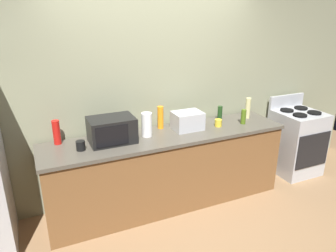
{
  "coord_description": "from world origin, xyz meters",
  "views": [
    {
      "loc": [
        -1.38,
        -2.68,
        2.24
      ],
      "look_at": [
        0.0,
        0.4,
        1.0
      ],
      "focal_mm": 34.21,
      "sensor_mm": 36.0,
      "label": 1
    }
  ],
  "objects_px": {
    "bottle_dish_soap": "(161,117)",
    "mug_black": "(81,146)",
    "stove_range": "(296,142)",
    "bottle_wine": "(220,113)",
    "mug_yellow": "(218,123)",
    "bottle_hot_sauce": "(57,132)",
    "bottle_olive_oil": "(243,117)",
    "toaster_oven": "(187,121)",
    "paper_towel_roll": "(147,125)",
    "microwave": "(112,130)",
    "bottle_vinegar": "(248,108)"
  },
  "relations": [
    {
      "from": "bottle_dish_soap",
      "to": "mug_black",
      "type": "distance_m",
      "value": 1.01
    },
    {
      "from": "stove_range",
      "to": "bottle_dish_soap",
      "type": "bearing_deg",
      "value": 173.8
    },
    {
      "from": "bottle_wine",
      "to": "mug_black",
      "type": "xyz_separation_m",
      "value": [
        -1.78,
        -0.2,
        -0.05
      ]
    },
    {
      "from": "bottle_wine",
      "to": "bottle_dish_soap",
      "type": "bearing_deg",
      "value": 176.46
    },
    {
      "from": "mug_yellow",
      "to": "bottle_dish_soap",
      "type": "bearing_deg",
      "value": 161.21
    },
    {
      "from": "bottle_hot_sauce",
      "to": "mug_yellow",
      "type": "xyz_separation_m",
      "value": [
        1.84,
        -0.24,
        -0.09
      ]
    },
    {
      "from": "bottle_dish_soap",
      "to": "bottle_olive_oil",
      "type": "bearing_deg",
      "value": -15.34
    },
    {
      "from": "toaster_oven",
      "to": "bottle_olive_oil",
      "type": "bearing_deg",
      "value": -9.17
    },
    {
      "from": "toaster_oven",
      "to": "paper_towel_roll",
      "type": "relative_size",
      "value": 1.26
    },
    {
      "from": "bottle_wine",
      "to": "bottle_dish_soap",
      "type": "xyz_separation_m",
      "value": [
        -0.8,
        0.05,
        0.04
      ]
    },
    {
      "from": "stove_range",
      "to": "microwave",
      "type": "distance_m",
      "value": 2.69
    },
    {
      "from": "paper_towel_roll",
      "to": "bottle_hot_sauce",
      "type": "xyz_separation_m",
      "value": [
        -0.94,
        0.18,
        -0.01
      ]
    },
    {
      "from": "stove_range",
      "to": "bottle_olive_oil",
      "type": "bearing_deg",
      "value": -176.84
    },
    {
      "from": "bottle_hot_sauce",
      "to": "mug_black",
      "type": "xyz_separation_m",
      "value": [
        0.19,
        -0.26,
        -0.08
      ]
    },
    {
      "from": "bottle_wine",
      "to": "bottle_dish_soap",
      "type": "distance_m",
      "value": 0.8
    },
    {
      "from": "stove_range",
      "to": "bottle_dish_soap",
      "type": "distance_m",
      "value": 2.09
    },
    {
      "from": "bottle_dish_soap",
      "to": "mug_yellow",
      "type": "xyz_separation_m",
      "value": [
        0.66,
        -0.23,
        -0.09
      ]
    },
    {
      "from": "paper_towel_roll",
      "to": "mug_black",
      "type": "height_order",
      "value": "paper_towel_roll"
    },
    {
      "from": "microwave",
      "to": "bottle_hot_sauce",
      "type": "distance_m",
      "value": 0.57
    },
    {
      "from": "mug_black",
      "to": "bottle_olive_oil",
      "type": "bearing_deg",
      "value": -0.59
    },
    {
      "from": "stove_range",
      "to": "bottle_vinegar",
      "type": "bearing_deg",
      "value": 172.44
    },
    {
      "from": "microwave",
      "to": "paper_towel_roll",
      "type": "xyz_separation_m",
      "value": [
        0.4,
        0.0,
        0.0
      ]
    },
    {
      "from": "bottle_wine",
      "to": "bottle_hot_sauce",
      "type": "bearing_deg",
      "value": 178.23
    },
    {
      "from": "bottle_vinegar",
      "to": "bottle_dish_soap",
      "type": "relative_size",
      "value": 0.99
    },
    {
      "from": "mug_black",
      "to": "bottle_wine",
      "type": "bearing_deg",
      "value": 6.52
    },
    {
      "from": "bottle_vinegar",
      "to": "mug_yellow",
      "type": "xyz_separation_m",
      "value": [
        -0.52,
        -0.12,
        -0.09
      ]
    },
    {
      "from": "bottle_dish_soap",
      "to": "bottle_hot_sauce",
      "type": "bearing_deg",
      "value": 179.44
    },
    {
      "from": "paper_towel_roll",
      "to": "bottle_hot_sauce",
      "type": "relative_size",
      "value": 1.04
    },
    {
      "from": "bottle_vinegar",
      "to": "bottle_hot_sauce",
      "type": "relative_size",
      "value": 1.03
    },
    {
      "from": "bottle_olive_oil",
      "to": "mug_black",
      "type": "bearing_deg",
      "value": 179.41
    },
    {
      "from": "bottle_hot_sauce",
      "to": "mug_yellow",
      "type": "distance_m",
      "value": 1.85
    },
    {
      "from": "stove_range",
      "to": "mug_black",
      "type": "xyz_separation_m",
      "value": [
        -2.98,
        -0.04,
        0.49
      ]
    },
    {
      "from": "microwave",
      "to": "toaster_oven",
      "type": "height_order",
      "value": "microwave"
    },
    {
      "from": "bottle_wine",
      "to": "mug_black",
      "type": "bearing_deg",
      "value": -173.48
    },
    {
      "from": "microwave",
      "to": "mug_black",
      "type": "height_order",
      "value": "microwave"
    },
    {
      "from": "paper_towel_roll",
      "to": "bottle_olive_oil",
      "type": "bearing_deg",
      "value": -4.92
    },
    {
      "from": "bottle_wine",
      "to": "mug_black",
      "type": "relative_size",
      "value": 1.91
    },
    {
      "from": "bottle_olive_oil",
      "to": "mug_black",
      "type": "height_order",
      "value": "bottle_olive_oil"
    },
    {
      "from": "stove_range",
      "to": "toaster_oven",
      "type": "height_order",
      "value": "toaster_oven"
    },
    {
      "from": "bottle_olive_oil",
      "to": "mug_black",
      "type": "relative_size",
      "value": 1.84
    },
    {
      "from": "bottle_olive_oil",
      "to": "bottle_wine",
      "type": "bearing_deg",
      "value": 131.53
    },
    {
      "from": "toaster_oven",
      "to": "bottle_dish_soap",
      "type": "height_order",
      "value": "bottle_dish_soap"
    },
    {
      "from": "microwave",
      "to": "toaster_oven",
      "type": "relative_size",
      "value": 1.41
    },
    {
      "from": "stove_range",
      "to": "mug_yellow",
      "type": "height_order",
      "value": "stove_range"
    },
    {
      "from": "bottle_wine",
      "to": "bottle_olive_oil",
      "type": "height_order",
      "value": "bottle_wine"
    },
    {
      "from": "mug_yellow",
      "to": "toaster_oven",
      "type": "bearing_deg",
      "value": 169.93
    },
    {
      "from": "stove_range",
      "to": "mug_yellow",
      "type": "relative_size",
      "value": 12.46
    },
    {
      "from": "stove_range",
      "to": "bottle_wine",
      "type": "bearing_deg",
      "value": 172.06
    },
    {
      "from": "bottle_olive_oil",
      "to": "bottle_dish_soap",
      "type": "distance_m",
      "value": 1.03
    },
    {
      "from": "stove_range",
      "to": "toaster_oven",
      "type": "bearing_deg",
      "value": 178.0
    }
  ]
}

